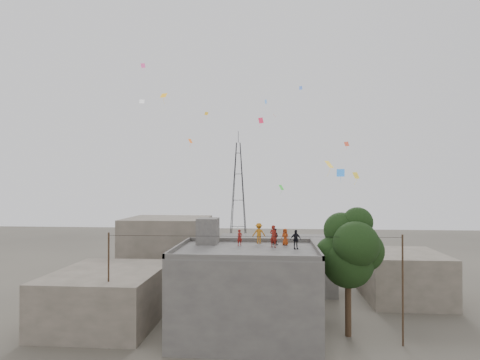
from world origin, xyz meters
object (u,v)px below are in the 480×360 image
at_px(person_red_adult, 273,236).
at_px(person_dark_adult, 296,239).
at_px(tree, 350,250).
at_px(transmission_tower, 238,195).
at_px(stair_head_box, 208,231).

height_order(person_red_adult, person_dark_adult, person_red_adult).
bearing_deg(tree, person_red_adult, 174.08).
xyz_separation_m(tree, transmission_tower, (-11.37, 39.40, 2.97)).
bearing_deg(person_dark_adult, tree, -16.93).
bearing_deg(transmission_tower, person_red_adult, -81.33).
bearing_deg(tree, transmission_tower, 106.09).
distance_m(transmission_tower, person_dark_adult, 40.27).
height_order(stair_head_box, person_red_adult, stair_head_box).
bearing_deg(person_red_adult, tree, -155.58).
distance_m(tree, transmission_tower, 41.12).
height_order(stair_head_box, transmission_tower, transmission_tower).
xyz_separation_m(stair_head_box, tree, (10.57, -2.00, -1.00)).
bearing_deg(tree, stair_head_box, 169.26).
xyz_separation_m(stair_head_box, person_dark_adult, (6.71, -2.09, -0.31)).
relative_size(stair_head_box, person_red_adult, 1.22).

